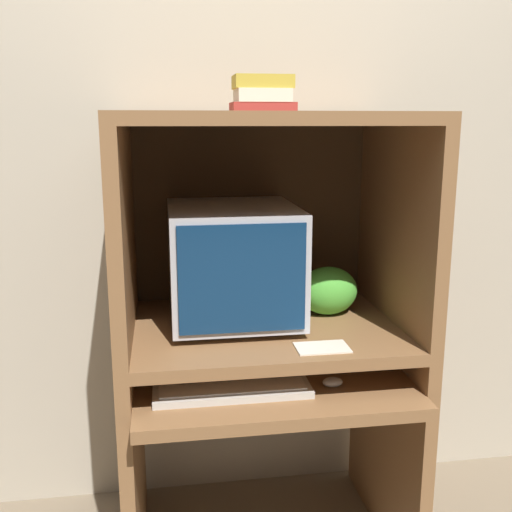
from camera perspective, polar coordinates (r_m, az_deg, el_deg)
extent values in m
cube|color=#B2A893|center=(2.18, -0.86, 9.89)|extent=(6.00, 0.06, 2.60)
cube|color=brown|center=(2.08, -11.52, -18.86)|extent=(0.04, 0.65, 0.66)
cube|color=brown|center=(2.20, 12.29, -17.00)|extent=(0.04, 0.65, 0.66)
cube|color=brown|center=(1.77, 1.96, -12.99)|extent=(0.81, 0.38, 0.04)
cube|color=brown|center=(1.90, -12.04, -8.74)|extent=(0.04, 0.65, 0.13)
cube|color=brown|center=(2.03, 12.81, -7.35)|extent=(0.04, 0.65, 0.13)
cube|color=brown|center=(1.91, 0.83, -6.95)|extent=(0.81, 0.65, 0.04)
cube|color=brown|center=(1.80, -12.61, 2.82)|extent=(0.04, 0.65, 0.65)
cube|color=brown|center=(1.94, 13.37, 3.47)|extent=(0.04, 0.65, 0.65)
cube|color=brown|center=(1.80, 0.90, 12.93)|extent=(0.81, 0.65, 0.04)
cube|color=#48321E|center=(2.13, -0.57, 4.62)|extent=(0.81, 0.01, 0.65)
cylinder|color=#B2B2B7|center=(1.94, -2.18, -5.72)|extent=(0.22, 0.22, 0.02)
cube|color=#B2B2B7|center=(1.89, -2.22, -0.44)|extent=(0.40, 0.46, 0.35)
cube|color=navy|center=(1.67, -1.30, -2.20)|extent=(0.36, 0.01, 0.31)
cube|color=beige|center=(1.74, -2.32, -12.51)|extent=(0.44, 0.16, 0.02)
cube|color=silver|center=(1.73, -2.32, -12.12)|extent=(0.41, 0.12, 0.01)
ellipsoid|color=#B7B7B7|center=(1.78, 7.30, -11.82)|extent=(0.06, 0.04, 0.03)
ellipsoid|color=green|center=(1.98, 6.87, -3.30)|extent=(0.19, 0.15, 0.16)
cube|color=maroon|center=(1.85, 0.48, 13.95)|extent=(0.19, 0.12, 0.03)
cube|color=beige|center=(1.85, 0.56, 15.01)|extent=(0.16, 0.14, 0.04)
cube|color=gold|center=(1.85, 0.69, 16.24)|extent=(0.17, 0.12, 0.04)
cube|color=beige|center=(1.71, 6.32, -8.66)|extent=(0.15, 0.10, 0.00)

